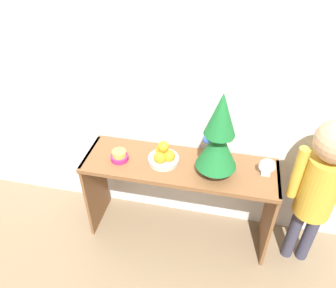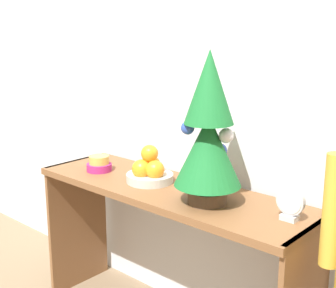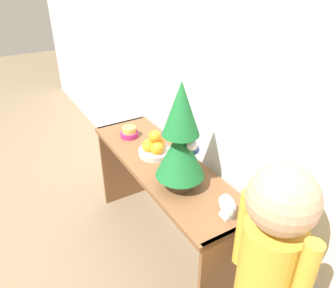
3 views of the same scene
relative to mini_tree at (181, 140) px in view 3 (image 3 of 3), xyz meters
The scene contains 8 objects.
ground_plane 1.00m from the mini_tree, 145.76° to the right, with size 12.00×12.00×0.00m, color #7A664C.
back_wall 0.46m from the mini_tree, 130.18° to the left, with size 7.00×0.05×2.50m, color silver.
console_table 0.48m from the mini_tree, behind, with size 1.29×0.39×0.68m.
mini_tree is the anchor object (origin of this frame).
fruit_bowl 0.41m from the mini_tree, behind, with size 0.20×0.20×0.16m.
singing_bowl 0.68m from the mini_tree, behind, with size 0.12×0.12×0.07m.
desk_clock 0.39m from the mini_tree, ahead, with size 0.10×0.04×0.12m.
child_figure 0.67m from the mini_tree, ahead, with size 0.36×0.25×1.16m.
Camera 3 is at (1.41, -0.61, 1.73)m, focal length 35.00 mm.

